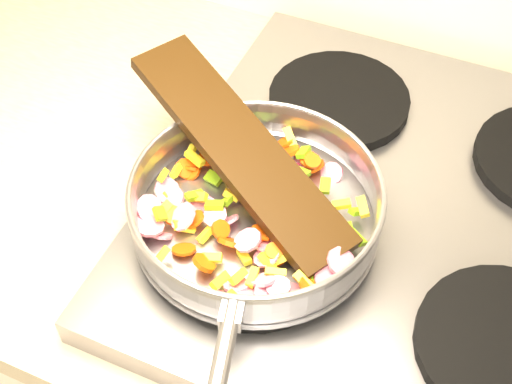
% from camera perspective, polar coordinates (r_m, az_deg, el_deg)
% --- Properties ---
extents(cooktop, '(0.60, 0.60, 0.04)m').
position_cam_1_polar(cooktop, '(0.88, 12.04, -2.22)').
color(cooktop, '#939399').
rests_on(cooktop, counter_top).
extents(grate_fl, '(0.19, 0.19, 0.02)m').
position_cam_1_polar(grate_fl, '(0.80, -0.06, -5.08)').
color(grate_fl, black).
rests_on(grate_fl, cooktop).
extents(grate_fr, '(0.19, 0.19, 0.02)m').
position_cam_1_polar(grate_fr, '(0.78, 19.53, -11.56)').
color(grate_fr, black).
rests_on(grate_fr, cooktop).
extents(grate_bl, '(0.19, 0.19, 0.02)m').
position_cam_1_polar(grate_bl, '(0.97, 6.65, 7.34)').
color(grate_bl, black).
rests_on(grate_bl, cooktop).
extents(saute_pan, '(0.32, 0.48, 0.06)m').
position_cam_1_polar(saute_pan, '(0.79, -0.03, -1.09)').
color(saute_pan, '#9E9EA5').
rests_on(saute_pan, grate_fl).
extents(vegetable_heap, '(0.26, 0.27, 0.05)m').
position_cam_1_polar(vegetable_heap, '(0.80, -0.03, -1.53)').
color(vegetable_heap, yellow).
rests_on(vegetable_heap, saute_pan).
extents(wooden_spatula, '(0.33, 0.23, 0.08)m').
position_cam_1_polar(wooden_spatula, '(0.81, -1.30, 3.53)').
color(wooden_spatula, black).
rests_on(wooden_spatula, saute_pan).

